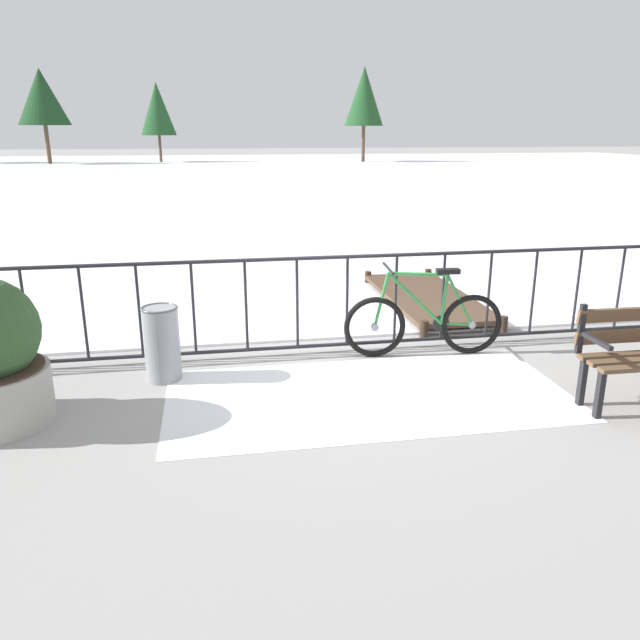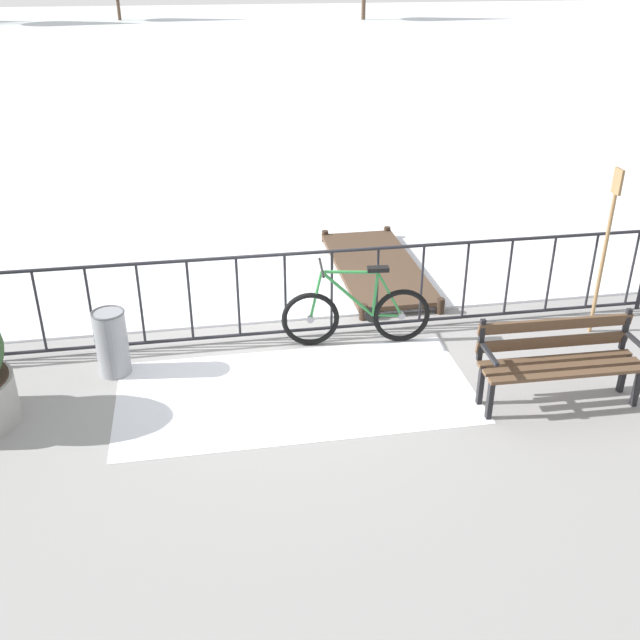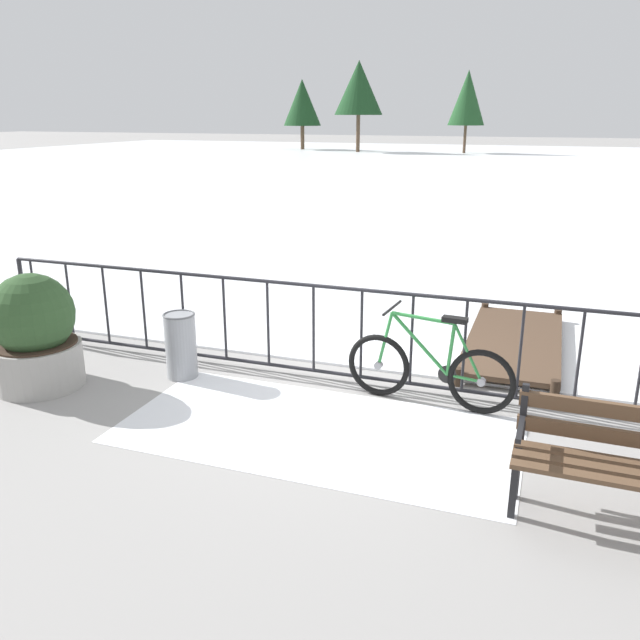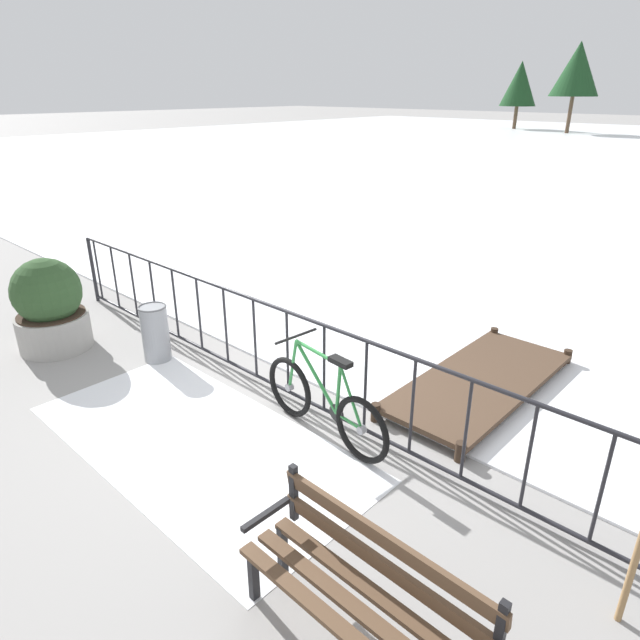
% 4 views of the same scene
% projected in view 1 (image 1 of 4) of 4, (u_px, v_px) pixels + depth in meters
% --- Properties ---
extents(ground_plane, '(160.00, 160.00, 0.00)m').
position_uv_depth(ground_plane, '(346.00, 351.00, 6.78)').
color(ground_plane, gray).
extents(frozen_pond, '(80.00, 56.00, 0.03)m').
position_uv_depth(frozen_pond, '(234.00, 175.00, 33.50)').
color(frozen_pond, white).
rests_on(frozen_pond, ground).
extents(snow_patch, '(3.65, 1.78, 0.01)m').
position_uv_depth(snow_patch, '(368.00, 395.00, 5.64)').
color(snow_patch, white).
rests_on(snow_patch, ground).
extents(railing_fence, '(9.06, 0.06, 1.07)m').
position_uv_depth(railing_fence, '(347.00, 302.00, 6.62)').
color(railing_fence, '#232328').
rests_on(railing_fence, ground).
extents(bicycle_near_railing, '(1.71, 0.52, 0.97)m').
position_uv_depth(bicycle_near_railing, '(424.00, 322.00, 6.55)').
color(bicycle_near_railing, black).
rests_on(bicycle_near_railing, ground).
extents(trash_bin, '(0.35, 0.35, 0.73)m').
position_uv_depth(trash_bin, '(162.00, 343.00, 5.91)').
color(trash_bin, gray).
rests_on(trash_bin, ground).
extents(wooden_dock, '(1.10, 2.75, 0.20)m').
position_uv_depth(wooden_dock, '(427.00, 297.00, 8.53)').
color(wooden_dock, '#4C3828').
rests_on(wooden_dock, ground).
extents(tree_far_west, '(3.54, 3.54, 6.45)m').
position_uv_depth(tree_far_west, '(42.00, 97.00, 42.90)').
color(tree_far_west, brown).
rests_on(tree_far_west, ground).
extents(tree_west_mid, '(2.89, 2.89, 6.84)m').
position_uv_depth(tree_west_mid, '(364.00, 96.00, 45.83)').
color(tree_west_mid, brown).
rests_on(tree_west_mid, ground).
extents(tree_centre, '(2.60, 2.60, 5.72)m').
position_uv_depth(tree_centre, '(157.00, 109.00, 45.59)').
color(tree_centre, brown).
rests_on(tree_centre, ground).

